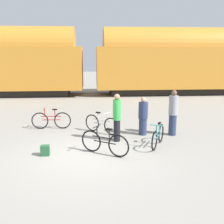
% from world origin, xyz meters
% --- Properties ---
extents(ground_plane, '(80.00, 80.00, 0.00)m').
position_xyz_m(ground_plane, '(0.00, 0.00, 0.00)').
color(ground_plane, gray).
extents(freight_train, '(57.90, 3.20, 5.25)m').
position_xyz_m(freight_train, '(-0.00, 12.87, 2.72)').
color(freight_train, black).
rests_on(freight_train, ground_plane).
extents(rail_near, '(69.90, 0.07, 0.01)m').
position_xyz_m(rail_near, '(0.00, 12.15, 0.01)').
color(rail_near, '#4C4238').
rests_on(rail_near, ground_plane).
extents(rail_far, '(69.90, 0.07, 0.01)m').
position_xyz_m(rail_far, '(0.00, 13.58, 0.01)').
color(rail_far, '#4C4238').
rests_on(rail_far, ground_plane).
extents(bicycle_silver, '(1.37, 1.12, 0.90)m').
position_xyz_m(bicycle_silver, '(0.58, 2.43, 0.38)').
color(bicycle_silver, black).
rests_on(bicycle_silver, ground_plane).
extents(bicycle_black, '(1.53, 0.99, 0.93)m').
position_xyz_m(bicycle_black, '(0.60, 0.06, 0.39)').
color(bicycle_black, black).
rests_on(bicycle_black, ground_plane).
extents(bicycle_teal, '(0.81, 1.47, 0.85)m').
position_xyz_m(bicycle_teal, '(2.53, 0.70, 0.36)').
color(bicycle_teal, black).
rests_on(bicycle_teal, ground_plane).
extents(bicycle_maroon, '(1.72, 0.46, 0.92)m').
position_xyz_m(bicycle_maroon, '(-1.60, 3.21, 0.39)').
color(bicycle_maroon, black).
rests_on(bicycle_maroon, ground_plane).
extents(person_in_grey, '(0.36, 0.36, 1.84)m').
position_xyz_m(person_in_grey, '(3.43, 1.95, 0.92)').
color(person_in_grey, '#283351').
rests_on(person_in_grey, ground_plane).
extents(person_in_green, '(0.29, 0.29, 1.80)m').
position_xyz_m(person_in_green, '(1.12, 1.35, 0.93)').
color(person_in_green, black).
rests_on(person_in_green, ground_plane).
extents(person_in_navy, '(0.38, 0.38, 1.56)m').
position_xyz_m(person_in_navy, '(2.25, 2.07, 0.77)').
color(person_in_navy, '#283351').
rests_on(person_in_navy, ground_plane).
extents(backpack, '(0.28, 0.20, 0.34)m').
position_xyz_m(backpack, '(-1.33, 0.09, 0.17)').
color(backpack, '#235633').
rests_on(backpack, ground_plane).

